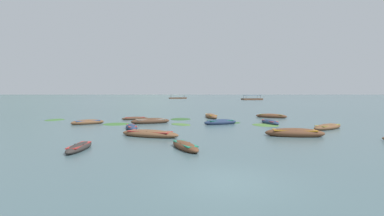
{
  "coord_description": "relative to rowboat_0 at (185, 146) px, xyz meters",
  "views": [
    {
      "loc": [
        -2.09,
        -9.64,
        3.1
      ],
      "look_at": [
        2.38,
        39.44,
        0.6
      ],
      "focal_mm": 26.43,
      "sensor_mm": 36.0,
      "label": 1
    }
  ],
  "objects": [
    {
      "name": "ground_plane",
      "position": [
        1.05,
        1493.94,
        -0.16
      ],
      "size": [
        6000.0,
        6000.0,
        0.0
      ],
      "primitive_type": "plane",
      "color": "#476066"
    },
    {
      "name": "mountain_1",
      "position": [
        -861.62,
        1773.43,
        162.95
      ],
      "size": [
        1094.73,
        1094.73,
        326.21
      ],
      "primitive_type": "cone",
      "color": "#4C5B56",
      "rests_on": "ground"
    },
    {
      "name": "mountain_2",
      "position": [
        -158.33,
        1996.96,
        129.29
      ],
      "size": [
        1017.93,
        1017.93,
        258.89
      ],
      "primitive_type": "cone",
      "color": "slate",
      "rests_on": "ground"
    },
    {
      "name": "rowboat_0",
      "position": [
        0.0,
        0.0,
        0.0
      ],
      "size": [
        1.82,
        3.34,
        0.5
      ],
      "color": "brown",
      "rests_on": "ground"
    },
    {
      "name": "rowboat_1",
      "position": [
        8.28,
        4.02,
        0.07
      ],
      "size": [
        4.42,
        2.31,
        0.75
      ],
      "color": "brown",
      "rests_on": "ground"
    },
    {
      "name": "rowboat_2",
      "position": [
        4.42,
        12.47,
        0.05
      ],
      "size": [
        3.78,
        2.17,
        0.65
      ],
      "color": "navy",
      "rests_on": "ground"
    },
    {
      "name": "rowboat_4",
      "position": [
        12.5,
        19.72,
        0.05
      ],
      "size": [
        3.93,
        3.23,
        0.65
      ],
      "color": "brown",
      "rests_on": "ground"
    },
    {
      "name": "rowboat_5",
      "position": [
        -9.06,
        13.85,
        0.03
      ],
      "size": [
        3.43,
        2.59,
        0.59
      ],
      "color": "brown",
      "rests_on": "ground"
    },
    {
      "name": "rowboat_6",
      "position": [
        -2.24,
        4.8,
        0.04
      ],
      "size": [
        4.68,
        3.26,
        0.62
      ],
      "color": "brown",
      "rests_on": "ground"
    },
    {
      "name": "rowboat_7",
      "position": [
        4.68,
        20.1,
        0.05
      ],
      "size": [
        1.51,
        4.41,
        0.68
      ],
      "color": "brown",
      "rests_on": "ground"
    },
    {
      "name": "rowboat_8",
      "position": [
        -4.8,
        18.49,
        -0.02
      ],
      "size": [
        3.22,
        1.48,
        0.44
      ],
      "color": "#4C3323",
      "rests_on": "ground"
    },
    {
      "name": "rowboat_9",
      "position": [
        13.09,
        7.82,
        0.02
      ],
      "size": [
        4.1,
        3.21,
        0.57
      ],
      "color": "brown",
      "rests_on": "ground"
    },
    {
      "name": "rowboat_10",
      "position": [
        -2.71,
        14.09,
        0.06
      ],
      "size": [
        4.31,
        2.45,
        0.7
      ],
      "color": "#4C3323",
      "rests_on": "ground"
    },
    {
      "name": "rowboat_11",
      "position": [
        -5.84,
        0.22,
        -0.01
      ],
      "size": [
        1.09,
        3.12,
        0.46
      ],
      "color": "#2D2826",
      "rests_on": "ground"
    },
    {
      "name": "rowboat_12",
      "position": [
        -4.09,
        9.34,
        0.0
      ],
      "size": [
        1.65,
        3.35,
        0.51
      ],
      "color": "navy",
      "rests_on": "ground"
    },
    {
      "name": "rowboat_13",
      "position": [
        9.52,
        12.24,
        0.02
      ],
      "size": [
        1.28,
        3.48,
        0.55
      ],
      "color": "navy",
      "rests_on": "ground"
    },
    {
      "name": "ferry_0",
      "position": [
        42.11,
        123.73,
        0.29
      ],
      "size": [
        10.78,
        5.5,
        2.54
      ],
      "color": "brown",
      "rests_on": "ground"
    },
    {
      "name": "ferry_1",
      "position": [
        6.12,
        161.98,
        0.29
      ],
      "size": [
        11.25,
        5.29,
        2.54
      ],
      "color": "brown",
      "rests_on": "ground"
    },
    {
      "name": "weed_patch_0",
      "position": [
        -6.11,
        13.51,
        -0.16
      ],
      "size": [
        3.7,
        3.72,
        0.14
      ],
      "primitive_type": "ellipsoid",
      "rotation": [
        0.0,
        0.0,
        2.59
      ],
      "color": "#38662D",
      "rests_on": "ground"
    },
    {
      "name": "weed_patch_1",
      "position": [
        0.39,
        12.58,
        -0.16
      ],
      "size": [
        2.74,
        3.06,
        0.14
      ],
      "primitive_type": "ellipsoid",
      "rotation": [
        0.0,
        0.0,
        0.58
      ],
      "color": "#477033",
      "rests_on": "ground"
    },
    {
      "name": "weed_patch_2",
      "position": [
        6.13,
        13.65,
        -0.16
      ],
      "size": [
        1.83,
        1.78,
        0.14
      ],
      "primitive_type": "ellipsoid",
      "rotation": [
        0.0,
        0.0,
        2.12
      ],
      "color": "#2D5628",
      "rests_on": "ground"
    },
    {
      "name": "weed_patch_3",
      "position": [
        -14.2,
        18.88,
        -0.16
      ],
      "size": [
        2.33,
        3.08,
        0.14
      ],
      "primitive_type": "ellipsoid",
      "rotation": [
        0.0,
        0.0,
        1.43
      ],
      "color": "#38662D",
      "rests_on": "ground"
    },
    {
      "name": "weed_patch_5",
      "position": [
        0.68,
        18.51,
        -0.16
      ],
      "size": [
        2.84,
        3.48,
        0.14
      ],
      "primitive_type": "ellipsoid",
      "rotation": [
        0.0,
        0.0,
        1.45
      ],
      "color": "#2D5628",
      "rests_on": "ground"
    },
    {
      "name": "weed_patch_6",
      "position": [
        8.68,
        11.23,
        -0.16
      ],
      "size": [
        3.17,
        3.5,
        0.14
      ],
      "primitive_type": "ellipsoid",
      "rotation": [
        0.0,
        0.0,
        1.87
      ],
      "color": "#477033",
      "rests_on": "ground"
    }
  ]
}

